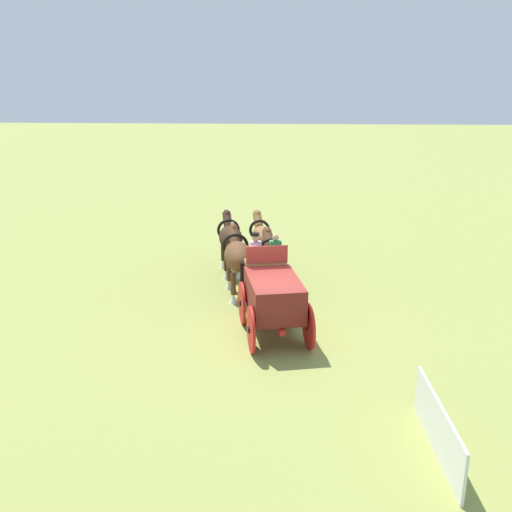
% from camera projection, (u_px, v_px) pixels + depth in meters
% --- Properties ---
extents(ground_plane, '(220.00, 220.00, 0.00)m').
position_uv_depth(ground_plane, '(273.00, 334.00, 16.76)').
color(ground_plane, olive).
extents(show_wagon, '(5.66, 2.46, 2.82)m').
position_uv_depth(show_wagon, '(273.00, 294.00, 16.55)').
color(show_wagon, maroon).
rests_on(show_wagon, ground).
extents(draft_horse_rear_near, '(3.11, 1.43, 2.30)m').
position_uv_depth(draft_horse_rear_near, '(238.00, 257.00, 19.68)').
color(draft_horse_rear_near, brown).
rests_on(draft_horse_rear_near, ground).
extents(draft_horse_rear_off, '(3.00, 1.28, 2.12)m').
position_uv_depth(draft_horse_rear_off, '(273.00, 259.00, 19.94)').
color(draft_horse_rear_off, brown).
rests_on(draft_horse_rear_off, ground).
extents(draft_horse_lead_near, '(2.98, 1.35, 2.29)m').
position_uv_depth(draft_horse_lead_near, '(230.00, 239.00, 22.16)').
color(draft_horse_lead_near, '#331E14').
rests_on(draft_horse_lead_near, ground).
extents(draft_horse_lead_off, '(2.93, 1.26, 2.25)m').
position_uv_depth(draft_horse_lead_off, '(262.00, 238.00, 22.37)').
color(draft_horse_lead_off, brown).
rests_on(draft_horse_lead_off, ground).
extents(sponsor_banner, '(3.20, 0.24, 1.10)m').
position_uv_depth(sponsor_banner, '(438.00, 428.00, 11.17)').
color(sponsor_banner, silver).
rests_on(sponsor_banner, ground).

